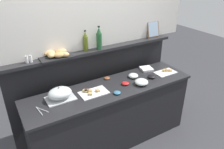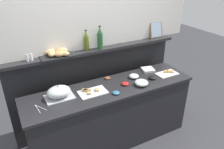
# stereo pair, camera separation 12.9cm
# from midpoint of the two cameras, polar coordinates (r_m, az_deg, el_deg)

# --- Properties ---
(ground_plane) EXTENTS (12.00, 12.00, 0.00)m
(ground_plane) POSITION_cam_midpoint_polar(r_m,az_deg,el_deg) (3.84, -3.48, -11.06)
(ground_plane) COLOR #38383D
(buffet_counter) EXTENTS (2.30, 0.61, 0.91)m
(buffet_counter) POSITION_cam_midpoint_polar(r_m,az_deg,el_deg) (3.14, 0.97, -10.47)
(buffet_counter) COLOR black
(buffet_counter) RESTS_ON ground_plane
(back_ledge_unit) EXTENTS (2.51, 0.22, 1.31)m
(back_ledge_unit) POSITION_cam_midpoint_polar(r_m,az_deg,el_deg) (3.37, -2.95, -2.93)
(back_ledge_unit) COLOR black
(back_ledge_unit) RESTS_ON ground_plane
(sandwich_platter_front) EXTENTS (0.35, 0.22, 0.04)m
(sandwich_platter_front) POSITION_cam_midpoint_polar(r_m,az_deg,el_deg) (2.77, -3.91, -4.51)
(sandwich_platter_front) COLOR silver
(sandwich_platter_front) RESTS_ON buffet_counter
(sandwich_platter_rear) EXTENTS (0.31, 0.19, 0.04)m
(sandwich_platter_rear) POSITION_cam_midpoint_polar(r_m,az_deg,el_deg) (3.35, 15.22, 0.32)
(sandwich_platter_rear) COLOR white
(sandwich_platter_rear) RESTS_ON buffet_counter
(serving_cloche) EXTENTS (0.34, 0.24, 0.17)m
(serving_cloche) POSITION_cam_midpoint_polar(r_m,az_deg,el_deg) (2.70, -12.24, -4.53)
(serving_cloche) COLOR #B7BABF
(serving_cloche) RESTS_ON buffet_counter
(glass_bowl_large) EXTENTS (0.14, 0.14, 0.06)m
(glass_bowl_large) POSITION_cam_midpoint_polar(r_m,az_deg,el_deg) (3.13, 6.87, -0.46)
(glass_bowl_large) COLOR silver
(glass_bowl_large) RESTS_ON buffet_counter
(glass_bowl_medium) EXTENTS (0.18, 0.18, 0.07)m
(glass_bowl_medium) POSITION_cam_midpoint_polar(r_m,az_deg,el_deg) (2.96, 8.86, -2.17)
(glass_bowl_medium) COLOR silver
(glass_bowl_medium) RESTS_ON buffet_counter
(condiment_bowl_red) EXTENTS (0.10, 0.10, 0.04)m
(condiment_bowl_red) POSITION_cam_midpoint_polar(r_m,az_deg,el_deg) (2.94, 4.68, -2.38)
(condiment_bowl_red) COLOR red
(condiment_bowl_red) RESTS_ON buffet_counter
(condiment_bowl_cream) EXTENTS (0.11, 0.11, 0.04)m
(condiment_bowl_cream) POSITION_cam_midpoint_polar(r_m,az_deg,el_deg) (3.15, 11.57, -0.78)
(condiment_bowl_cream) COLOR black
(condiment_bowl_cream) RESTS_ON buffet_counter
(condiment_bowl_teal) EXTENTS (0.08, 0.08, 0.03)m
(condiment_bowl_teal) POSITION_cam_midpoint_polar(r_m,az_deg,el_deg) (3.08, -0.00, -0.92)
(condiment_bowl_teal) COLOR brown
(condiment_bowl_teal) RESTS_ON buffet_counter
(condiment_bowl_dark) EXTENTS (0.09, 0.09, 0.03)m
(condiment_bowl_dark) POSITION_cam_midpoint_polar(r_m,az_deg,el_deg) (2.74, 2.39, -4.75)
(condiment_bowl_dark) COLOR teal
(condiment_bowl_dark) RESTS_ON buffet_counter
(serving_tongs) EXTENTS (0.10, 0.19, 0.01)m
(serving_tongs) POSITION_cam_midpoint_polar(r_m,az_deg,el_deg) (2.60, -17.03, -8.34)
(serving_tongs) COLOR #B7BABF
(serving_tongs) RESTS_ON buffet_counter
(napkin_stack) EXTENTS (0.20, 0.20, 0.03)m
(napkin_stack) POSITION_cam_midpoint_polar(r_m,az_deg,el_deg) (3.38, 10.36, 1.26)
(napkin_stack) COLOR white
(napkin_stack) RESTS_ON buffet_counter
(wine_bottle_green) EXTENTS (0.08, 0.08, 0.32)m
(wine_bottle_green) POSITION_cam_midpoint_polar(r_m,az_deg,el_deg) (3.00, -1.88, 9.24)
(wine_bottle_green) COLOR #23562D
(wine_bottle_green) RESTS_ON back_ledge_unit
(olive_oil_bottle) EXTENTS (0.06, 0.06, 0.28)m
(olive_oil_bottle) POSITION_cam_midpoint_polar(r_m,az_deg,el_deg) (2.97, -5.39, 8.57)
(olive_oil_bottle) COLOR #56661E
(olive_oil_bottle) RESTS_ON back_ledge_unit
(salt_shaker) EXTENTS (0.03, 0.03, 0.09)m
(salt_shaker) POSITION_cam_midpoint_polar(r_m,az_deg,el_deg) (2.79, -19.81, 4.06)
(salt_shaker) COLOR white
(salt_shaker) RESTS_ON back_ledge_unit
(pepper_shaker) EXTENTS (0.03, 0.03, 0.09)m
(pepper_shaker) POSITION_cam_midpoint_polar(r_m,az_deg,el_deg) (2.80, -18.93, 4.24)
(pepper_shaker) COLOR white
(pepper_shaker) RESTS_ON back_ledge_unit
(bread_basket) EXTENTS (0.40, 0.32, 0.08)m
(bread_basket) POSITION_cam_midpoint_polar(r_m,az_deg,el_deg) (2.86, -12.99, 5.41)
(bread_basket) COLOR black
(bread_basket) RESTS_ON back_ledge_unit
(framed_picture) EXTENTS (0.22, 0.07, 0.25)m
(framed_picture) POSITION_cam_midpoint_polar(r_m,az_deg,el_deg) (3.57, 12.35, 11.24)
(framed_picture) COLOR brown
(framed_picture) RESTS_ON back_ledge_unit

